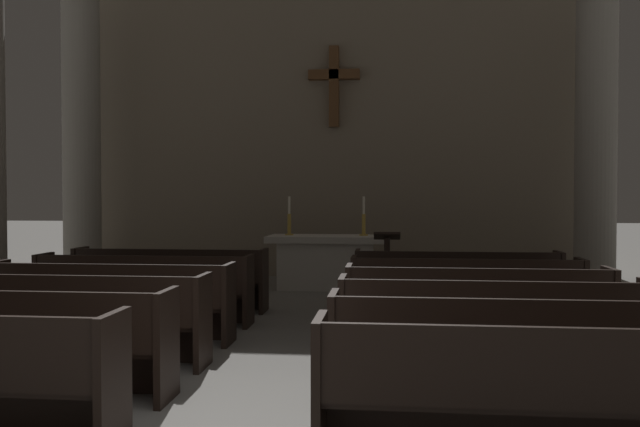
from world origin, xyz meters
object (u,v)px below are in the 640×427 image
object	(u,v)px
pew_left_row_3	(66,319)
pew_right_row_6	(457,283)
pew_left_row_5	(144,289)
column_right_third	(596,108)
altar	(326,261)
candlestick_right	(364,223)
pew_left_row_2	(4,342)
pew_right_row_3	(492,328)
pew_left_row_6	(170,279)
column_left_third	(81,115)
pew_left_row_4	(110,302)
pew_right_row_1	(547,396)
pew_right_row_2	(514,355)
candlestick_left	(289,223)
pew_right_row_5	(466,294)
lectern	(387,268)
pew_right_row_4	(477,308)

from	to	relation	value
pew_left_row_3	pew_right_row_6	distance (m)	5.35
pew_left_row_5	column_right_third	size ratio (longest dim) A/B	0.43
altar	candlestick_right	distance (m)	1.00
pew_left_row_2	pew_right_row_6	size ratio (longest dim) A/B	1.00
pew_left_row_3	pew_right_row_3	distance (m)	4.29
pew_left_row_6	pew_left_row_5	bearing A→B (deg)	-90.00
pew_right_row_3	column_left_third	distance (m)	9.77
pew_left_row_3	pew_left_row_4	world-z (taller)	same
pew_right_row_1	pew_right_row_3	distance (m)	2.13
column_left_third	column_right_third	world-z (taller)	same
pew_left_row_6	pew_right_row_3	distance (m)	5.35
pew_right_row_2	pew_right_row_1	bearing A→B (deg)	-90.00
pew_left_row_6	pew_right_row_6	distance (m)	4.29
pew_left_row_3	candlestick_left	size ratio (longest dim) A/B	4.04
pew_right_row_3	pew_right_row_5	bearing A→B (deg)	90.00
pew_left_row_2	lectern	xyz separation A→B (m)	(3.28, 5.58, 0.07)
pew_left_row_6	pew_right_row_2	size ratio (longest dim) A/B	1.00
altar	pew_left_row_4	bearing A→B (deg)	-114.79
altar	lectern	distance (m)	1.65
pew_left_row_6	candlestick_right	world-z (taller)	candlestick_right
pew_right_row_2	column_right_third	size ratio (longest dim) A/B	0.43
pew_left_row_4	column_right_third	bearing A→B (deg)	35.18
pew_right_row_1	altar	size ratio (longest dim) A/B	1.34
pew_left_row_6	pew_left_row_2	bearing A→B (deg)	-90.00
pew_left_row_3	column_left_third	size ratio (longest dim) A/B	0.43
pew_left_row_3	lectern	size ratio (longest dim) A/B	2.55
pew_left_row_3	altar	world-z (taller)	altar
pew_left_row_2	pew_right_row_6	xyz separation A→B (m)	(4.29, 4.27, 0.00)
pew_right_row_6	column_left_third	bearing A→B (deg)	158.00
pew_left_row_4	pew_right_row_4	size ratio (longest dim) A/B	1.00
pew_left_row_4	pew_left_row_5	size ratio (longest dim) A/B	1.00
pew_right_row_3	pew_right_row_5	world-z (taller)	same
pew_left_row_6	pew_left_row_4	bearing A→B (deg)	-90.00
pew_right_row_2	candlestick_right	distance (m)	6.97
pew_right_row_6	altar	world-z (taller)	altar
pew_right_row_2	lectern	distance (m)	5.67
pew_right_row_2	candlestick_left	bearing A→B (deg)	112.77
pew_right_row_5	candlestick_left	distance (m)	4.64
pew_left_row_4	pew_right_row_2	xyz separation A→B (m)	(4.29, -2.13, 0.00)
pew_right_row_3	pew_right_row_6	distance (m)	3.20
pew_right_row_6	candlestick_right	size ratio (longest dim) A/B	4.04
column_left_third	altar	xyz separation A→B (m)	(4.95, -0.36, -2.82)
pew_right_row_6	altar	size ratio (longest dim) A/B	1.34
pew_left_row_2	candlestick_left	size ratio (longest dim) A/B	4.04
pew_left_row_4	candlestick_right	bearing A→B (deg)	58.51
pew_left_row_2	pew_right_row_3	xyz separation A→B (m)	(4.29, 1.07, 0.00)
pew_right_row_4	candlestick_left	distance (m)	5.50
pew_right_row_1	pew_right_row_5	world-z (taller)	same
pew_left_row_6	lectern	xyz separation A→B (m)	(3.28, 1.31, 0.07)
pew_right_row_4	column_left_third	size ratio (longest dim) A/B	0.43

